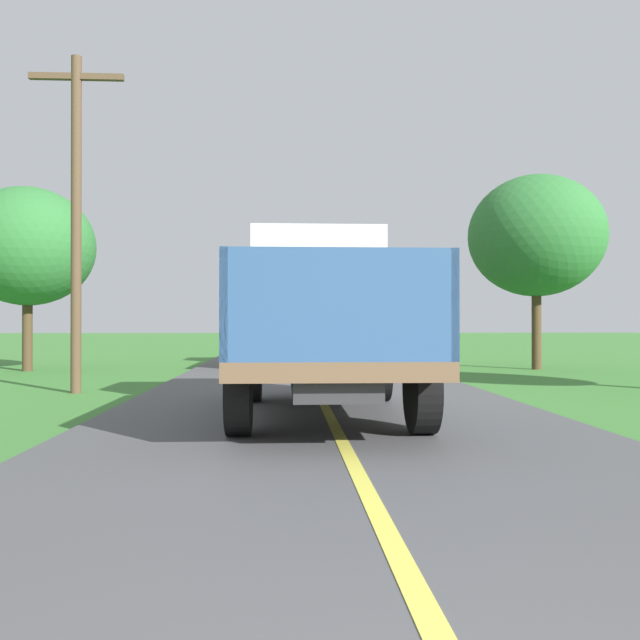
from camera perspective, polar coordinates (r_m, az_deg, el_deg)
banana_truck_near at (r=10.19m, az=-0.04°, el=0.34°), size 2.38×5.82×2.80m
banana_truck_far at (r=21.68m, az=-1.62°, el=0.02°), size 2.38×5.81×2.80m
utility_pole_roadside at (r=14.18m, az=-19.79°, el=8.60°), size 1.82×0.20×6.56m
roadside_tree_near_left at (r=21.18m, az=-23.35°, el=5.67°), size 3.75×3.75×5.25m
roadside_tree_far_left at (r=21.21m, az=17.71°, el=6.73°), size 3.99×3.99×5.75m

